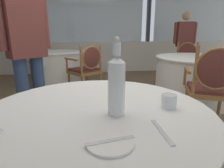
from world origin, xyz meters
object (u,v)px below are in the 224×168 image
object	(u,v)px
side_plate	(110,142)
water_bottle	(116,84)
dining_chair_2_0	(40,57)
dining_chair_2_1	(87,67)
water_tumbler	(169,101)
diner_person_1	(184,42)
diner_person_0	(26,43)
dining_chair_1_0	(212,83)
dining_chair_1_1	(187,60)

from	to	relation	value
side_plate	water_bottle	bearing A→B (deg)	75.63
side_plate	dining_chair_2_0	bearing A→B (deg)	105.54
dining_chair_2_0	dining_chair_2_1	bearing A→B (deg)	0.00
water_tumbler	diner_person_1	xyz separation A→B (m)	(1.95, 3.47, 0.12)
water_bottle	water_tumbler	bearing A→B (deg)	7.79
side_plate	water_bottle	xyz separation A→B (m)	(0.06, 0.25, 0.15)
water_bottle	diner_person_0	distance (m)	1.45
dining_chair_2_1	diner_person_1	world-z (taller)	diner_person_1
dining_chair_2_1	diner_person_0	size ratio (longest dim) A/B	0.52
dining_chair_2_1	side_plate	bearing A→B (deg)	144.80
water_tumbler	dining_chair_1_0	world-z (taller)	dining_chair_1_0
water_bottle	diner_person_0	world-z (taller)	diner_person_0
water_tumbler	dining_chair_1_1	xyz separation A→B (m)	(1.74, 2.90, -0.24)
water_tumbler	dining_chair_2_1	xyz separation A→B (m)	(-0.41, 2.35, -0.23)
side_plate	diner_person_0	size ratio (longest dim) A/B	0.10
water_bottle	dining_chair_2_1	size ratio (longest dim) A/B	0.41
dining_chair_2_1	water_tumbler	bearing A→B (deg)	153.48
diner_person_0	diner_person_1	xyz separation A→B (m)	(2.98, 2.27, -0.12)
water_bottle	diner_person_1	size ratio (longest dim) A/B	0.24
water_bottle	diner_person_0	size ratio (longest dim) A/B	0.21
water_tumbler	dining_chair_2_0	xyz separation A→B (m)	(-1.50, 3.85, -0.23)
side_plate	dining_chair_2_1	bearing A→B (deg)	91.10
dining_chair_1_1	dining_chair_2_1	distance (m)	2.22
water_tumbler	diner_person_1	distance (m)	3.98
side_plate	water_tumbler	world-z (taller)	water_tumbler
water_tumbler	diner_person_0	bearing A→B (deg)	130.68
water_tumbler	dining_chair_2_1	world-z (taller)	dining_chair_2_1
side_plate	dining_chair_2_0	world-z (taller)	dining_chair_2_0
dining_chair_2_0	dining_chair_2_1	distance (m)	1.86
side_plate	dining_chair_2_1	xyz separation A→B (m)	(-0.05, 2.64, -0.20)
water_tumbler	dining_chair_1_1	size ratio (longest dim) A/B	0.09
water_bottle	dining_chair_1_0	distance (m)	1.59
side_plate	dining_chair_2_0	distance (m)	4.30
dining_chair_1_1	side_plate	bearing A→B (deg)	-10.97
dining_chair_2_0	diner_person_1	bearing A→B (deg)	47.49
dining_chair_1_1	diner_person_1	distance (m)	0.71
water_bottle	dining_chair_1_1	distance (m)	3.59
dining_chair_2_1	dining_chair_1_0	bearing A→B (deg)	-172.93
side_plate	water_bottle	world-z (taller)	water_bottle
diner_person_0	dining_chair_2_0	bearing A→B (deg)	-28.57
water_tumbler	diner_person_0	world-z (taller)	diner_person_0
water_bottle	dining_chair_1_0	size ratio (longest dim) A/B	0.38
dining_chair_1_1	dining_chair_2_1	world-z (taller)	dining_chair_1_1
dining_chair_2_0	diner_person_0	xyz separation A→B (m)	(0.47, -2.65, 0.48)
dining_chair_1_1	dining_chair_2_0	world-z (taller)	dining_chair_2_0
dining_chair_1_0	diner_person_0	world-z (taller)	diner_person_0
dining_chair_2_0	water_tumbler	bearing A→B (deg)	-14.93
side_plate	diner_person_1	world-z (taller)	diner_person_1
water_bottle	dining_chair_2_1	distance (m)	2.42
diner_person_1	water_tumbler	bearing A→B (deg)	-16.34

